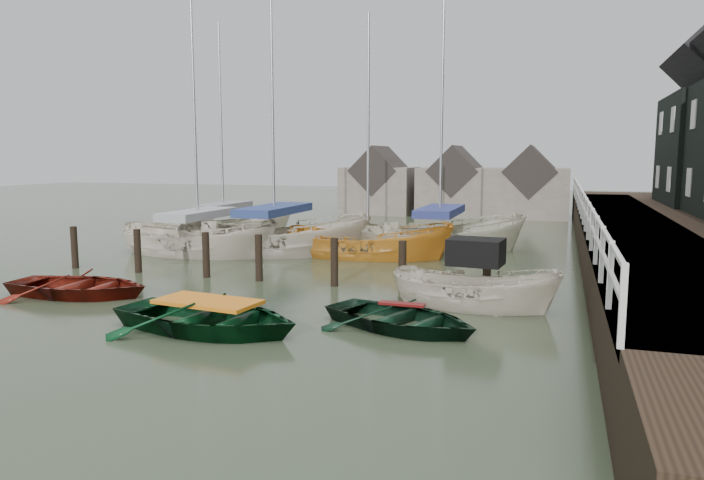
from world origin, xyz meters
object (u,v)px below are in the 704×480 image
(sailboat_a, at_px, (199,253))
(sailboat_d, at_px, (439,250))
(sailboat_b, at_px, (275,252))
(sailboat_e, at_px, (224,236))
(rowboat_green, at_px, (209,331))
(sailboat_c, at_px, (368,256))
(rowboat_red, at_px, (80,296))
(rowboat_dkgreen, at_px, (401,329))
(motorboat, at_px, (474,304))

(sailboat_a, distance_m, sailboat_d, 9.29)
(sailboat_a, bearing_deg, sailboat_b, -66.96)
(sailboat_d, bearing_deg, sailboat_e, 60.25)
(rowboat_green, relative_size, sailboat_e, 0.40)
(sailboat_c, height_order, sailboat_d, sailboat_d)
(sailboat_d, bearing_deg, rowboat_red, 121.06)
(sailboat_a, relative_size, sailboat_b, 0.89)
(rowboat_red, relative_size, rowboat_green, 0.92)
(rowboat_red, bearing_deg, sailboat_a, 2.43)
(rowboat_red, distance_m, sailboat_e, 12.21)
(rowboat_dkgreen, height_order, sailboat_a, sailboat_a)
(motorboat, bearing_deg, sailboat_a, 70.04)
(rowboat_green, height_order, sailboat_e, sailboat_e)
(rowboat_green, height_order, sailboat_a, sailboat_a)
(rowboat_green, xyz_separation_m, sailboat_d, (2.58, 12.79, 0.06))
(sailboat_d, distance_m, sailboat_e, 10.24)
(rowboat_red, height_order, sailboat_c, sailboat_c)
(rowboat_red, distance_m, sailboat_d, 13.32)
(sailboat_c, height_order, sailboat_e, sailboat_e)
(sailboat_b, bearing_deg, sailboat_d, -84.71)
(rowboat_red, xyz_separation_m, sailboat_d, (7.67, 10.88, 0.06))
(motorboat, bearing_deg, sailboat_e, 57.25)
(sailboat_e, bearing_deg, rowboat_red, 167.57)
(rowboat_green, relative_size, sailboat_a, 0.39)
(rowboat_dkgreen, distance_m, sailboat_d, 11.40)
(rowboat_red, bearing_deg, rowboat_dkgreen, -97.21)
(motorboat, bearing_deg, rowboat_red, 106.35)
(rowboat_dkgreen, distance_m, sailboat_e, 16.89)
(rowboat_dkgreen, height_order, sailboat_c, sailboat_c)
(sailboat_b, xyz_separation_m, sailboat_e, (-4.33, 3.69, 0.00))
(sailboat_b, distance_m, sailboat_d, 6.42)
(motorboat, xyz_separation_m, sailboat_c, (-4.80, 6.77, -0.09))
(rowboat_red, bearing_deg, rowboat_green, -114.88)
(rowboat_red, bearing_deg, sailboat_b, -16.79)
(sailboat_a, height_order, sailboat_d, sailboat_d)
(motorboat, bearing_deg, sailboat_c, 40.77)
(sailboat_a, distance_m, sailboat_b, 2.88)
(rowboat_red, height_order, sailboat_a, sailboat_a)
(rowboat_green, xyz_separation_m, sailboat_e, (-7.60, 13.86, 0.06))
(rowboat_dkgreen, xyz_separation_m, motorboat, (1.23, 2.41, 0.10))
(rowboat_dkgreen, bearing_deg, sailboat_b, 61.08)
(motorboat, height_order, sailboat_a, sailboat_a)
(sailboat_c, bearing_deg, rowboat_red, 144.95)
(rowboat_red, height_order, sailboat_b, sailboat_b)
(rowboat_dkgreen, height_order, motorboat, motorboat)
(rowboat_dkgreen, bearing_deg, sailboat_d, 28.18)
(rowboat_dkgreen, xyz_separation_m, sailboat_a, (-9.83, 7.65, 0.06))
(rowboat_green, distance_m, motorboat, 6.40)
(motorboat, xyz_separation_m, sailboat_e, (-12.70, 9.99, -0.04))
(sailboat_a, xyz_separation_m, sailboat_d, (8.54, 3.67, 0.00))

